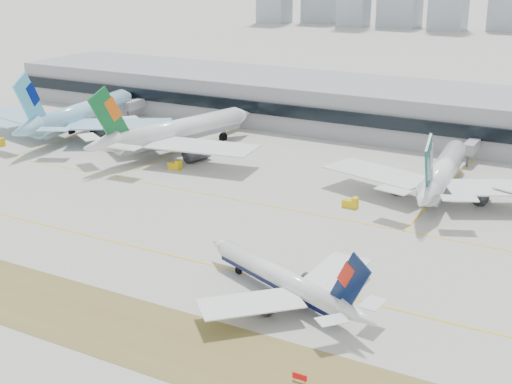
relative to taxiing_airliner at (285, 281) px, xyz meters
The scene contains 9 objects.
ground 32.51m from the taxiing_airliner, 160.71° to the left, with size 3000.00×3000.00×0.00m, color #A1A097.
taxiing_airliner is the anchor object (origin of this frame).
widebody_korean 131.83m from the taxiing_airliner, 147.47° to the left, with size 68.71×67.95×24.80m.
widebody_eva 98.86m from the taxiing_airliner, 136.39° to the left, with size 64.26×64.00×23.52m.
widebody_cathay 68.23m from the taxiing_airliner, 83.16° to the left, with size 57.93×56.99×20.76m.
terminal 129.24m from the taxiing_airliner, 103.67° to the left, with size 280.00×43.10×15.00m.
hold_sign_right 25.19m from the taxiing_airliner, 58.31° to the right, with size 2.20×0.15×1.35m.
gse_b 82.31m from the taxiing_airliner, 138.56° to the left, with size 3.55×2.00×2.60m.
gse_c 49.70m from the taxiing_airliner, 98.98° to the left, with size 3.55×2.00×2.60m.
Camera 1 is at (80.12, -109.39, 56.71)m, focal length 50.00 mm.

